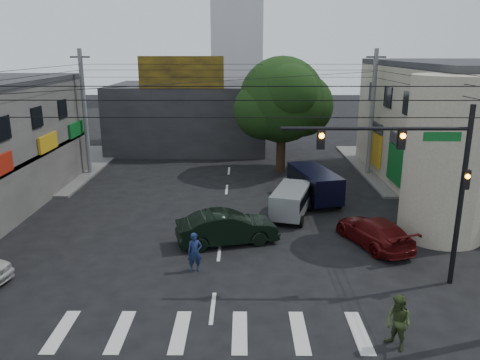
{
  "coord_description": "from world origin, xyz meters",
  "views": [
    {
      "loc": [
        1.1,
        -18.18,
        9.13
      ],
      "look_at": [
        0.95,
        4.0,
        2.91
      ],
      "focal_mm": 35.0,
      "sensor_mm": 36.0,
      "label": 1
    }
  ],
  "objects_px": {
    "maroon_sedan": "(374,232)",
    "silver_minivan": "(291,203)",
    "navy_van": "(314,186)",
    "pedestrian_olive": "(398,323)",
    "dark_sedan": "(227,228)",
    "traffic_officer": "(195,252)",
    "street_tree": "(282,100)",
    "traffic_gantry": "(421,167)",
    "utility_pole_far_left": "(85,113)",
    "utility_pole_far_right": "(372,114)"
  },
  "relations": [
    {
      "from": "maroon_sedan",
      "to": "silver_minivan",
      "type": "height_order",
      "value": "silver_minivan"
    },
    {
      "from": "navy_van",
      "to": "pedestrian_olive",
      "type": "bearing_deg",
      "value": 168.03
    },
    {
      "from": "navy_van",
      "to": "maroon_sedan",
      "type": "bearing_deg",
      "value": -178.28
    },
    {
      "from": "dark_sedan",
      "to": "pedestrian_olive",
      "type": "distance_m",
      "value": 10.01
    },
    {
      "from": "maroon_sedan",
      "to": "pedestrian_olive",
      "type": "bearing_deg",
      "value": 60.08
    },
    {
      "from": "navy_van",
      "to": "traffic_officer",
      "type": "bearing_deg",
      "value": 132.63
    },
    {
      "from": "traffic_officer",
      "to": "pedestrian_olive",
      "type": "relative_size",
      "value": 0.94
    },
    {
      "from": "street_tree",
      "to": "silver_minivan",
      "type": "distance_m",
      "value": 11.34
    },
    {
      "from": "street_tree",
      "to": "traffic_gantry",
      "type": "height_order",
      "value": "street_tree"
    },
    {
      "from": "street_tree",
      "to": "navy_van",
      "type": "relative_size",
      "value": 1.67
    },
    {
      "from": "traffic_gantry",
      "to": "utility_pole_far_left",
      "type": "distance_m",
      "value": 25.0
    },
    {
      "from": "utility_pole_far_right",
      "to": "pedestrian_olive",
      "type": "xyz_separation_m",
      "value": [
        -4.55,
        -21.33,
        -3.69
      ]
    },
    {
      "from": "traffic_officer",
      "to": "maroon_sedan",
      "type": "bearing_deg",
      "value": 6.69
    },
    {
      "from": "utility_pole_far_left",
      "to": "dark_sedan",
      "type": "distance_m",
      "value": 17.38
    },
    {
      "from": "silver_minivan",
      "to": "navy_van",
      "type": "bearing_deg",
      "value": -13.27
    },
    {
      "from": "utility_pole_far_left",
      "to": "traffic_officer",
      "type": "height_order",
      "value": "utility_pole_far_left"
    },
    {
      "from": "silver_minivan",
      "to": "utility_pole_far_right",
      "type": "bearing_deg",
      "value": -19.05
    },
    {
      "from": "traffic_gantry",
      "to": "silver_minivan",
      "type": "bearing_deg",
      "value": 117.86
    },
    {
      "from": "street_tree",
      "to": "pedestrian_olive",
      "type": "height_order",
      "value": "street_tree"
    },
    {
      "from": "maroon_sedan",
      "to": "utility_pole_far_left",
      "type": "bearing_deg",
      "value": -56.25
    },
    {
      "from": "utility_pole_far_left",
      "to": "utility_pole_far_right",
      "type": "distance_m",
      "value": 21.0
    },
    {
      "from": "dark_sedan",
      "to": "utility_pole_far_left",
      "type": "bearing_deg",
      "value": 24.87
    },
    {
      "from": "utility_pole_far_left",
      "to": "traffic_officer",
      "type": "bearing_deg",
      "value": -59.13
    },
    {
      "from": "utility_pole_far_left",
      "to": "traffic_officer",
      "type": "xyz_separation_m",
      "value": [
        9.57,
        -16.0,
        -3.75
      ]
    },
    {
      "from": "pedestrian_olive",
      "to": "dark_sedan",
      "type": "bearing_deg",
      "value": -177.41
    },
    {
      "from": "silver_minivan",
      "to": "pedestrian_olive",
      "type": "height_order",
      "value": "pedestrian_olive"
    },
    {
      "from": "street_tree",
      "to": "dark_sedan",
      "type": "xyz_separation_m",
      "value": [
        -3.66,
        -14.04,
        -4.67
      ]
    },
    {
      "from": "silver_minivan",
      "to": "pedestrian_olive",
      "type": "relative_size",
      "value": 2.34
    },
    {
      "from": "dark_sedan",
      "to": "navy_van",
      "type": "height_order",
      "value": "navy_van"
    },
    {
      "from": "utility_pole_far_right",
      "to": "navy_van",
      "type": "bearing_deg",
      "value": -128.18
    },
    {
      "from": "utility_pole_far_right",
      "to": "dark_sedan",
      "type": "bearing_deg",
      "value": -127.92
    },
    {
      "from": "dark_sedan",
      "to": "street_tree",
      "type": "bearing_deg",
      "value": -29.48
    },
    {
      "from": "traffic_officer",
      "to": "pedestrian_olive",
      "type": "distance_m",
      "value": 8.7
    },
    {
      "from": "street_tree",
      "to": "maroon_sedan",
      "type": "relative_size",
      "value": 1.72
    },
    {
      "from": "dark_sedan",
      "to": "silver_minivan",
      "type": "relative_size",
      "value": 1.22
    },
    {
      "from": "maroon_sedan",
      "to": "navy_van",
      "type": "relative_size",
      "value": 0.97
    },
    {
      "from": "traffic_gantry",
      "to": "navy_van",
      "type": "relative_size",
      "value": 1.38
    },
    {
      "from": "utility_pole_far_right",
      "to": "maroon_sedan",
      "type": "xyz_separation_m",
      "value": [
        -3.1,
        -13.2,
        -3.92
      ]
    },
    {
      "from": "traffic_gantry",
      "to": "utility_pole_far_left",
      "type": "xyz_separation_m",
      "value": [
        -18.32,
        17.0,
        -0.23
      ]
    },
    {
      "from": "traffic_gantry",
      "to": "maroon_sedan",
      "type": "distance_m",
      "value": 5.64
    },
    {
      "from": "pedestrian_olive",
      "to": "utility_pole_far_right",
      "type": "bearing_deg",
      "value": 136.48
    },
    {
      "from": "traffic_gantry",
      "to": "silver_minivan",
      "type": "distance_m",
      "value": 9.53
    },
    {
      "from": "utility_pole_far_left",
      "to": "traffic_officer",
      "type": "distance_m",
      "value": 19.02
    },
    {
      "from": "street_tree",
      "to": "silver_minivan",
      "type": "bearing_deg",
      "value": -91.21
    },
    {
      "from": "utility_pole_far_right",
      "to": "traffic_officer",
      "type": "height_order",
      "value": "utility_pole_far_right"
    },
    {
      "from": "street_tree",
      "to": "traffic_officer",
      "type": "bearing_deg",
      "value": -106.18
    },
    {
      "from": "street_tree",
      "to": "navy_van",
      "type": "xyz_separation_m",
      "value": [
        1.51,
        -7.34,
        -4.49
      ]
    },
    {
      "from": "maroon_sedan",
      "to": "navy_van",
      "type": "distance_m",
      "value": 7.12
    },
    {
      "from": "utility_pole_far_right",
      "to": "silver_minivan",
      "type": "distance_m",
      "value": 12.11
    },
    {
      "from": "street_tree",
      "to": "navy_van",
      "type": "distance_m",
      "value": 8.74
    }
  ]
}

